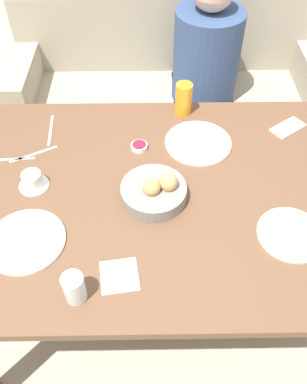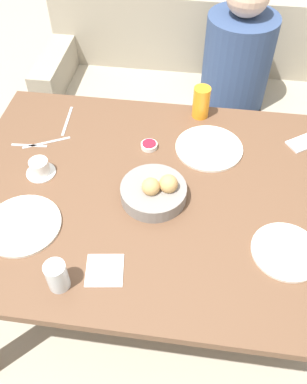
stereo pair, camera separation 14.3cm
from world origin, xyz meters
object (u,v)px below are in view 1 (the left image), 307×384
Objects in this scene: plate_near_right at (291,234)px; jam_bowl_berry at (139,146)px; spoon_coffee at (16,159)px; juice_glass at (184,99)px; cell_phone at (288,128)px; napkin at (119,276)px; plate_far_center at (198,143)px; seated_person at (203,86)px; bread_basket at (155,191)px; fork_silver at (34,154)px; plate_near_left at (26,241)px; water_tumbler at (74,288)px; couch at (167,94)px; knife_silver at (51,130)px; coffee_cup at (33,181)px.

plate_near_right is 0.67m from jam_bowl_berry.
spoon_coffee is at bearing -173.33° from jam_bowl_berry.
juice_glass is at bearing 23.38° from spoon_coffee.
napkin is at bearing -134.50° from cell_phone.
plate_far_center reaches higher than spoon_coffee.
bread_basket is (-0.30, -1.08, 0.30)m from seated_person.
plate_far_center is at bearing 4.76° from fork_silver.
plate_near_left is 0.34m from napkin.
juice_glass reaches higher than water_tumbler.
juice_glass reaches higher than plate_near_right.
seated_person reaches higher than juice_glass.
plate_near_right is at bearing -64.51° from juice_glass.
couch is 12.59× the size of spoon_coffee.
napkin is (0.36, -0.55, 0.00)m from fork_silver.
plate_near_right is 1.36× the size of cell_phone.
knife_silver is 1.17× the size of cell_phone.
coffee_cup is at bearing 171.79° from bread_basket.
jam_bowl_berry is at bearing -113.62° from seated_person.
plate_far_center is at bearing 57.64° from bread_basket.
cell_phone reaches higher than napkin.
jam_bowl_berry is 0.39m from knife_silver.
plate_near_left is at bearing -73.64° from spoon_coffee.
plate_near_left is 1.47× the size of fork_silver.
couch is at bearing 78.23° from water_tumbler.
plate_near_right is at bearing -83.30° from seated_person.
fork_silver is at bearing 96.89° from plate_near_left.
plate_far_center is at bearing 37.86° from plate_near_left.
plate_near_left is (-0.42, -0.19, -0.03)m from bread_basket.
jam_bowl_berry is (-0.19, -0.23, -0.06)m from juice_glass.
jam_bowl_berry is at bearing 27.26° from coffee_cup.
jam_bowl_berry is 0.37× the size of fork_silver.
fork_silver is (-0.58, -1.01, 0.43)m from couch.
cell_phone is (1.04, 0.15, 0.00)m from fork_silver.
spoon_coffee is at bearing -171.23° from cell_phone.
knife_silver is at bearing -168.25° from juice_glass.
bread_basket is 0.46m from plate_near_left.
coffee_cup reaches higher than fork_silver.
knife_silver is at bearing 87.85° from coffee_cup.
fork_silver is (-0.78, -0.85, 0.26)m from seated_person.
seated_person is at bearing 46.22° from spoon_coffee.
plate_near_right is 0.74m from juice_glass.
seated_person reaches higher than coffee_cup.
napkin is (-0.21, -1.56, 0.43)m from couch.
coffee_cup reaches higher than napkin.
water_tumbler is 0.79m from knife_silver.
couch is 1.29m from spoon_coffee.
seated_person is 1.48m from napkin.
plate_near_right is 0.72m from water_tumbler.
couch is 11.10× the size of cell_phone.
bread_basket is at bearing -122.36° from plate_far_center.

